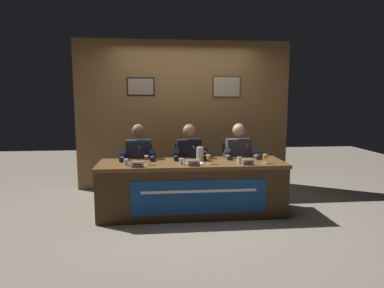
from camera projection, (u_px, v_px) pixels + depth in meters
The scene contains 23 objects.
ground_plane at pixel (192, 213), 4.68m from camera, with size 12.00×12.00×0.00m, color gray.
wall_back_panelled at pixel (184, 115), 5.92m from camera, with size 3.77×0.14×2.60m.
conference_table at pixel (193, 181), 4.51m from camera, with size 2.57×0.76×0.73m.
chair_left at pixel (140, 175), 5.10m from camera, with size 0.44×0.45×0.90m.
panelist_left at pixel (138, 159), 4.87m from camera, with size 0.51×0.48×1.23m.
nameplate_left at pixel (137, 164), 4.23m from camera, with size 0.16×0.06×0.08m.
juice_glass_left at pixel (146, 158), 4.37m from camera, with size 0.06×0.06×0.12m.
water_cup_left at pixel (126, 162), 4.35m from camera, with size 0.06×0.06×0.08m.
microphone_left at pixel (139, 158), 4.47m from camera, with size 0.06×0.17×0.22m.
chair_center at pixel (188, 174), 5.18m from camera, with size 0.44×0.45×0.90m.
panelist_center at pixel (190, 159), 4.94m from camera, with size 0.51×0.48×1.23m.
nameplate_center at pixel (194, 163), 4.31m from camera, with size 0.16×0.06×0.08m.
juice_glass_center at pixel (208, 158), 4.42m from camera, with size 0.06×0.06×0.12m.
water_cup_center at pixel (181, 162), 4.39m from camera, with size 0.06×0.06×0.08m.
microphone_center at pixel (194, 157), 4.54m from camera, with size 0.06×0.17×0.22m.
chair_right at pixel (236, 173), 5.25m from camera, with size 0.44×0.45×0.90m.
panelist_right at pixel (239, 158), 5.02m from camera, with size 0.51×0.48×1.23m.
nameplate_right at pixel (248, 162), 4.39m from camera, with size 0.15×0.06×0.08m.
juice_glass_right at pixel (265, 157), 4.48m from camera, with size 0.06×0.06×0.12m.
water_cup_right at pixel (240, 160), 4.48m from camera, with size 0.06×0.06×0.08m.
microphone_right at pixel (248, 156), 4.64m from camera, with size 0.06×0.17×0.22m.
water_pitcher_central at pixel (200, 154), 4.67m from camera, with size 0.15×0.10×0.21m.
document_stack_center at pixel (195, 164), 4.44m from camera, with size 0.23×0.18×0.01m.
Camera 1 is at (-0.45, -4.48, 1.60)m, focal length 31.06 mm.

